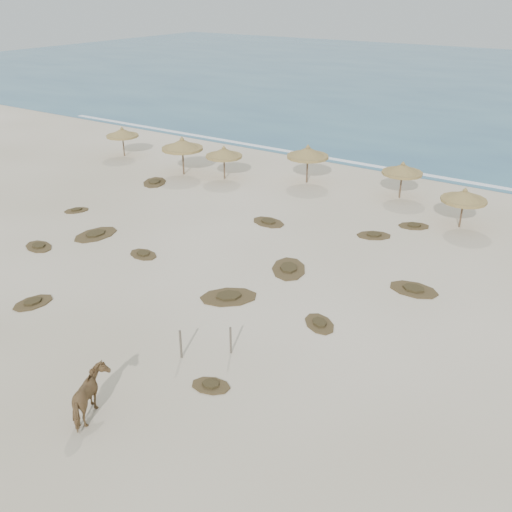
# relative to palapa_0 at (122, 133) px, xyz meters

# --- Properties ---
(ground) EXTENTS (160.00, 160.00, 0.00)m
(ground) POSITION_rel_palapa_0_xyz_m (19.17, -17.14, -1.94)
(ground) COLOR beige
(ground) RESTS_ON ground
(ocean) EXTENTS (200.00, 100.00, 0.01)m
(ocean) POSITION_rel_palapa_0_xyz_m (19.17, 57.86, -1.94)
(ocean) COLOR #29567B
(ocean) RESTS_ON ground
(foam_line) EXTENTS (70.00, 0.60, 0.01)m
(foam_line) POSITION_rel_palapa_0_xyz_m (19.17, 8.86, -1.94)
(foam_line) COLOR white
(foam_line) RESTS_ON ground
(palapa_0) EXTENTS (3.52, 3.52, 2.50)m
(palapa_0) POSITION_rel_palapa_0_xyz_m (0.00, 0.00, 0.00)
(palapa_0) COLOR brown
(palapa_0) RESTS_ON ground
(palapa_1) EXTENTS (3.83, 3.83, 2.93)m
(palapa_1) POSITION_rel_palapa_0_xyz_m (7.54, -1.17, 0.33)
(palapa_1) COLOR brown
(palapa_1) RESTS_ON ground
(palapa_2) EXTENTS (2.87, 2.87, 2.54)m
(palapa_2) POSITION_rel_palapa_0_xyz_m (10.81, -0.35, 0.03)
(palapa_2) COLOR brown
(palapa_2) RESTS_ON ground
(palapa_3) EXTENTS (3.90, 3.90, 2.85)m
(palapa_3) POSITION_rel_palapa_0_xyz_m (16.36, 2.31, 0.27)
(palapa_3) COLOR brown
(palapa_3) RESTS_ON ground
(palapa_4) EXTENTS (3.27, 3.27, 2.56)m
(palapa_4) POSITION_rel_palapa_0_xyz_m (23.25, 2.93, 0.04)
(palapa_4) COLOR brown
(palapa_4) RESTS_ON ground
(palapa_5) EXTENTS (3.48, 3.48, 2.51)m
(palapa_5) POSITION_rel_palapa_0_xyz_m (28.15, -0.07, 0.00)
(palapa_5) COLOR brown
(palapa_5) RESTS_ON ground
(horse) EXTENTS (1.76, 2.17, 1.68)m
(horse) POSITION_rel_palapa_0_xyz_m (22.51, -23.72, -1.10)
(horse) COLOR olive
(horse) RESTS_ON ground
(fence_post_near) EXTENTS (0.11, 0.11, 1.24)m
(fence_post_near) POSITION_rel_palapa_0_xyz_m (22.81, -19.48, -1.32)
(fence_post_near) COLOR brown
(fence_post_near) RESTS_ON ground
(fence_post_far) EXTENTS (0.11, 0.11, 1.19)m
(fence_post_far) POSITION_rel_palapa_0_xyz_m (24.25, -18.16, -1.35)
(fence_post_far) COLOR brown
(fence_post_far) RESTS_ON ground
(scrub_0) EXTENTS (2.14, 1.63, 0.16)m
(scrub_0) POSITION_rel_palapa_0_xyz_m (9.47, -15.94, -1.89)
(scrub_0) COLOR #4D3B22
(scrub_0) RESTS_ON ground
(scrub_1) EXTENTS (2.09, 2.93, 0.16)m
(scrub_1) POSITION_rel_palapa_0_xyz_m (10.83, -13.03, -1.89)
(scrub_1) COLOR #4D3B22
(scrub_1) RESTS_ON ground
(scrub_2) EXTENTS (1.92, 1.39, 0.16)m
(scrub_2) POSITION_rel_palapa_0_xyz_m (15.03, -13.47, -1.89)
(scrub_2) COLOR #4D3B22
(scrub_2) RESTS_ON ground
(scrub_3) EXTENTS (2.84, 3.18, 0.16)m
(scrub_3) POSITION_rel_palapa_0_xyz_m (22.45, -10.60, -1.89)
(scrub_3) COLOR #4D3B22
(scrub_3) RESTS_ON ground
(scrub_4) EXTENTS (2.11, 2.00, 0.16)m
(scrub_4) POSITION_rel_palapa_0_xyz_m (26.21, -14.36, -1.89)
(scrub_4) COLOR #4D3B22
(scrub_4) RESTS_ON ground
(scrub_5) EXTENTS (2.42, 1.60, 0.16)m
(scrub_5) POSITION_rel_palapa_0_xyz_m (28.55, -9.19, -1.89)
(scrub_5) COLOR #4D3B22
(scrub_5) RESTS_ON ground
(scrub_6) EXTENTS (2.74, 3.00, 0.16)m
(scrub_6) POSITION_rel_palapa_0_xyz_m (7.10, -3.98, -1.89)
(scrub_6) COLOR #4D3B22
(scrub_6) RESTS_ON ground
(scrub_7) EXTENTS (2.38, 2.14, 0.16)m
(scrub_7) POSITION_rel_palapa_0_xyz_m (24.40, -4.18, -1.89)
(scrub_7) COLOR #4D3B22
(scrub_7) RESTS_ON ground
(scrub_8) EXTENTS (1.66, 1.86, 0.16)m
(scrub_8) POSITION_rel_palapa_0_xyz_m (6.81, -11.00, -1.89)
(scrub_8) COLOR #4D3B22
(scrub_8) RESTS_ON ground
(scrub_9) EXTENTS (3.19, 3.12, 0.16)m
(scrub_9) POSITION_rel_palapa_0_xyz_m (21.58, -14.65, -1.89)
(scrub_9) COLOR #4D3B22
(scrub_9) RESTS_ON ground
(scrub_10) EXTENTS (2.22, 1.98, 0.16)m
(scrub_10) POSITION_rel_palapa_0_xyz_m (25.85, -1.51, -1.89)
(scrub_10) COLOR #4D3B22
(scrub_10) RESTS_ON ground
(scrub_11) EXTENTS (1.56, 2.07, 0.16)m
(scrub_11) POSITION_rel_palapa_0_xyz_m (14.42, -20.05, -1.89)
(scrub_11) COLOR #4D3B22
(scrub_11) RESTS_ON ground
(scrub_12) EXTENTS (1.70, 1.34, 0.16)m
(scrub_12) POSITION_rel_palapa_0_xyz_m (24.87, -20.27, -1.89)
(scrub_12) COLOR #4D3B22
(scrub_12) RESTS_ON ground
(scrub_13) EXTENTS (2.43, 1.78, 0.16)m
(scrub_13) POSITION_rel_palapa_0_xyz_m (18.21, -5.86, -1.89)
(scrub_13) COLOR #4D3B22
(scrub_13) RESTS_ON ground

